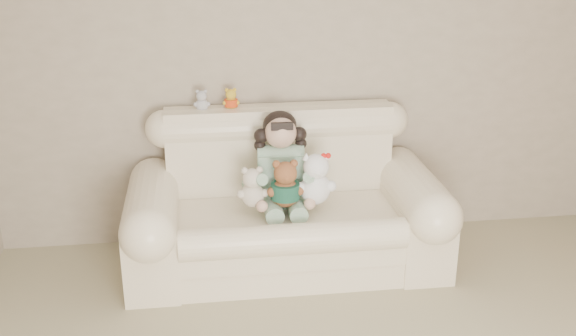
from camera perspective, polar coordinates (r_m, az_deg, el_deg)
The scene contains 8 objects.
wall_back at distance 4.84m, azimuth 2.15°, elevation 8.77°, with size 4.50×4.50×0.00m, color #B3A38E.
sofa at distance 4.56m, azimuth -0.17°, elevation -2.32°, with size 2.10×0.95×1.03m, color beige, non-canonical shape.
seated_child at distance 4.55m, azimuth -0.61°, elevation 0.75°, with size 0.39×0.48×0.66m, color #266F40, non-canonical shape.
brown_teddy at distance 4.38m, azimuth -0.23°, elevation -0.93°, with size 0.24×0.18×0.37m, color brown, non-canonical shape.
white_cat at distance 4.42m, azimuth 2.31°, elevation -0.45°, with size 0.27×0.20×0.41m, color white, non-canonical shape.
cream_teddy at distance 4.39m, azimuth -2.97°, elevation -1.27°, with size 0.20×0.16×0.32m, color beige, non-canonical shape.
yellow_mini_bear at distance 4.71m, azimuth -4.75°, elevation 5.87°, with size 0.12×0.09×0.18m, color yellow, non-canonical shape.
grey_mini_plush at distance 4.69m, azimuth -7.16°, elevation 5.72°, with size 0.11×0.09×0.18m, color silver, non-canonical shape.
Camera 1 is at (-0.81, -2.17, 2.30)m, focal length 42.93 mm.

